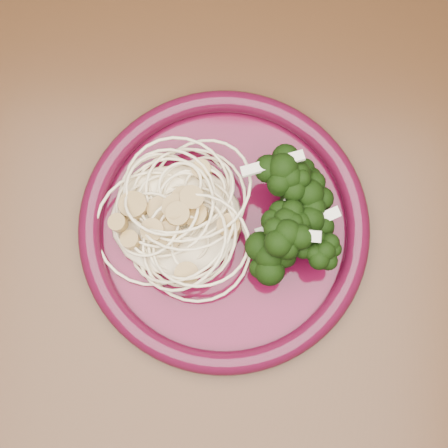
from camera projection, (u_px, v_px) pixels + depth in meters
name	position (u px, v px, depth m)	size (l,w,h in m)	color
dining_table	(319.00, 288.00, 0.69)	(1.20, 0.80, 0.75)	#472814
dinner_plate	(224.00, 226.00, 0.59)	(0.30, 0.30, 0.02)	#48071D
spaghetti_pile	(176.00, 217.00, 0.58)	(0.13, 0.11, 0.03)	beige
scallop_cluster	(173.00, 208.00, 0.55)	(0.12, 0.12, 0.04)	#A78646
broccoli_pile	(285.00, 229.00, 0.57)	(0.09, 0.15, 0.05)	black
onion_garnish	(288.00, 221.00, 0.54)	(0.07, 0.10, 0.05)	silver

